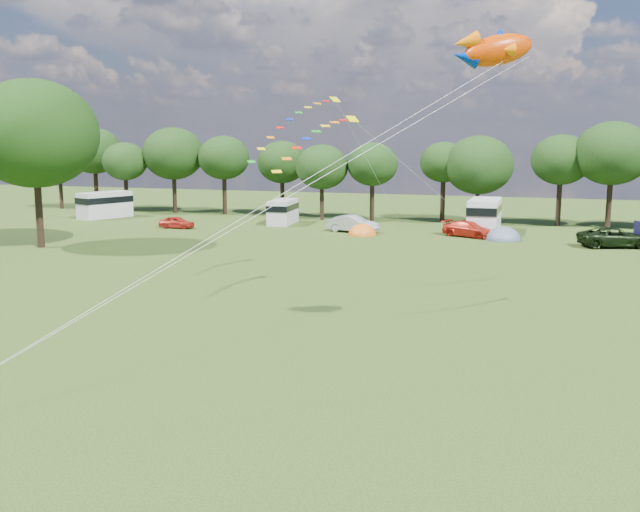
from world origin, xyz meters
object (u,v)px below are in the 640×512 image
(car_b, at_px, (353,224))
(tent_greyblue, at_px, (503,240))
(campervan_b, at_px, (283,211))
(big_tree, at_px, (34,134))
(campervan_c, at_px, (484,214))
(fish_kite, at_px, (492,50))
(campervan_a, at_px, (105,204))
(car_d, at_px, (615,237))
(car_a, at_px, (177,222))
(car_c, at_px, (469,229))
(tent_orange, at_px, (362,235))

(car_b, height_order, tent_greyblue, car_b)
(campervan_b, bearing_deg, big_tree, 142.72)
(big_tree, xyz_separation_m, campervan_c, (33.07, 20.38, -7.36))
(campervan_b, bearing_deg, tent_greyblue, -108.21)
(fish_kite, bearing_deg, campervan_a, 112.70)
(big_tree, relative_size, car_d, 2.28)
(big_tree, distance_m, campervan_b, 25.63)
(campervan_b, relative_size, tent_greyblue, 1.54)
(big_tree, xyz_separation_m, car_a, (4.35, 14.18, -8.43))
(car_a, xyz_separation_m, car_d, (39.58, 0.06, 0.20))
(tent_greyblue, relative_size, fish_kite, 1.04)
(big_tree, relative_size, car_b, 2.95)
(car_b, height_order, car_c, car_b)
(car_b, bearing_deg, campervan_c, -57.36)
(car_a, bearing_deg, big_tree, 162.37)
(car_a, bearing_deg, campervan_b, -52.99)
(car_b, height_order, campervan_b, campervan_b)
(big_tree, height_order, tent_orange, big_tree)
(fish_kite, bearing_deg, tent_orange, 86.06)
(campervan_c, distance_m, tent_greyblue, 5.35)
(campervan_a, relative_size, tent_greyblue, 1.87)
(campervan_a, xyz_separation_m, tent_greyblue, (42.79, -4.23, -1.50))
(car_a, height_order, campervan_b, campervan_b)
(car_b, distance_m, fish_kite, 40.27)
(car_a, relative_size, car_d, 0.61)
(campervan_b, bearing_deg, car_c, -107.25)
(car_d, bearing_deg, campervan_b, 60.92)
(car_d, relative_size, campervan_b, 1.12)
(campervan_a, bearing_deg, car_b, -75.65)
(car_a, xyz_separation_m, campervan_c, (28.72, 6.20, 1.07))
(campervan_b, bearing_deg, car_d, -107.28)
(car_b, relative_size, car_d, 0.77)
(big_tree, height_order, car_b, big_tree)
(car_c, bearing_deg, car_d, -78.83)
(big_tree, distance_m, campervan_c, 39.54)
(car_d, distance_m, campervan_c, 12.51)
(fish_kite, bearing_deg, tent_greyblue, 66.40)
(car_c, relative_size, campervan_c, 0.74)
(tent_orange, distance_m, tent_greyblue, 12.38)
(car_b, relative_size, tent_greyblue, 1.34)
(campervan_b, bearing_deg, car_b, -121.61)
(campervan_c, height_order, tent_greyblue, campervan_c)
(campervan_c, xyz_separation_m, tent_greyblue, (2.04, -4.67, -1.64))
(car_d, xyz_separation_m, campervan_b, (-31.03, 6.52, 0.53))
(tent_greyblue, height_order, fish_kite, fish_kite)
(car_b, xyz_separation_m, car_d, (22.47, -2.31, -0.00))
(car_d, height_order, tent_orange, car_d)
(car_b, xyz_separation_m, campervan_c, (11.61, 3.83, 0.87))
(car_c, xyz_separation_m, campervan_b, (-19.15, 4.01, 0.62))
(car_b, relative_size, car_c, 0.97)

